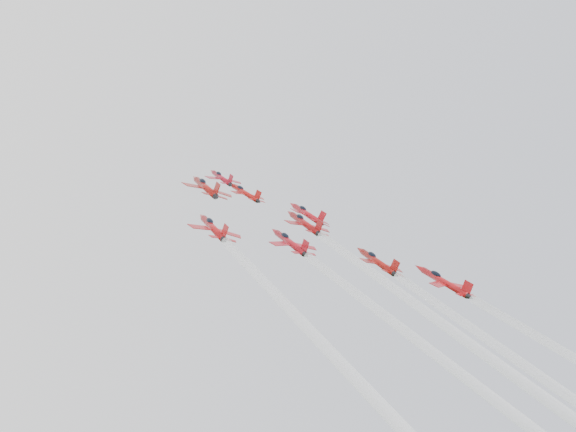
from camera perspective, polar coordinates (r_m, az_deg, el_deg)
jet_lead at (r=140.70m, az=-5.95°, el=3.42°), size 8.61×10.66×7.93m
jet_row2_left at (r=122.46m, az=-7.39°, el=2.61°), size 10.33×12.79×9.52m
jet_row2_center at (r=132.93m, az=-3.89°, el=2.11°), size 8.44×10.45×7.77m
jet_row2_right at (r=136.90m, az=1.66°, el=0.23°), size 10.23×12.67×9.42m
jet_center at (r=91.82m, az=18.07°, el=-11.47°), size 10.15×90.32×65.74m
jet_rear_farleft at (r=62.66m, az=9.07°, el=-14.39°), size 8.36×74.40×54.15m
jet_rear_left at (r=74.79m, az=17.22°, el=-14.42°), size 8.67×77.15×56.16m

